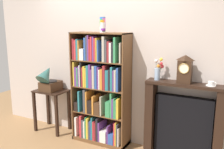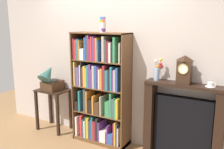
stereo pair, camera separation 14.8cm
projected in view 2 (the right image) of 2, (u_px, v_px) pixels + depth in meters
The scene contains 10 objects.
ground_plane at pixel (100, 142), 4.12m from camera, with size 7.88×6.40×0.02m, color #997047.
wall_back at pixel (116, 63), 4.01m from camera, with size 4.88×0.08×2.60m, color beige.
bookshelf at pixel (100, 91), 3.98m from camera, with size 0.93×0.35×1.79m.
cup_stack at pixel (103, 25), 3.70m from camera, with size 0.09×0.09×0.23m.
side_table_left at pixel (53, 101), 4.52m from camera, with size 0.57×0.41×0.76m.
gramophone at pixel (50, 79), 4.39m from camera, with size 0.28×0.45×0.50m.
fireplace_mantel at pixel (183, 123), 3.49m from camera, with size 1.08×0.25×1.13m.
mantel_clock at pixel (184, 70), 3.32m from camera, with size 0.18×0.15×0.39m.
flower_vase at pixel (158, 71), 3.52m from camera, with size 0.15×0.13×0.32m.
teacup_with_saucer at pixel (211, 85), 3.19m from camera, with size 0.13×0.13×0.06m.
Camera 2 is at (2.05, -3.20, 1.95)m, focal length 39.86 mm.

